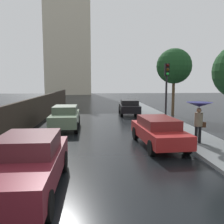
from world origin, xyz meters
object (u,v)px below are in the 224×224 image
object	(u,v)px
car_green_near_kerb	(65,117)
car_red_far_lane	(158,131)
car_maroon_behind_camera	(27,163)
street_tree_near	(174,66)
pedestrian_with_umbrella_near	(199,110)
traffic_light	(167,83)
car_black_far_ahead	(129,107)

from	to	relation	value
car_green_near_kerb	car_red_far_lane	bearing A→B (deg)	136.00
car_green_near_kerb	car_maroon_behind_camera	xyz separation A→B (m)	(0.03, -8.93, 0.01)
street_tree_near	car_green_near_kerb	bearing A→B (deg)	-147.07
car_green_near_kerb	car_maroon_behind_camera	world-z (taller)	car_maroon_behind_camera
car_green_near_kerb	car_red_far_lane	distance (m)	6.61
pedestrian_with_umbrella_near	traffic_light	size ratio (longest dim) A/B	0.49
pedestrian_with_umbrella_near	street_tree_near	bearing A→B (deg)	-107.98
car_green_near_kerb	car_red_far_lane	xyz separation A→B (m)	(4.86, -4.49, -0.06)
car_green_near_kerb	traffic_light	distance (m)	6.68
car_green_near_kerb	pedestrian_with_umbrella_near	distance (m)	8.23
traffic_light	street_tree_near	size ratio (longest dim) A/B	0.67
car_red_far_lane	traffic_light	world-z (taller)	traffic_light
car_maroon_behind_camera	traffic_light	xyz separation A→B (m)	(6.23, 8.01, 2.12)
car_green_near_kerb	street_tree_near	xyz separation A→B (m)	(8.88, 5.75, 3.58)
traffic_light	pedestrian_with_umbrella_near	bearing A→B (deg)	-83.37
traffic_light	car_green_near_kerb	bearing A→B (deg)	171.64
car_green_near_kerb	pedestrian_with_umbrella_near	world-z (taller)	pedestrian_with_umbrella_near
car_maroon_behind_camera	pedestrian_with_umbrella_near	xyz separation A→B (m)	(6.67, 4.24, 0.92)
car_red_far_lane	traffic_light	xyz separation A→B (m)	(1.40, 3.57, 2.19)
car_maroon_behind_camera	street_tree_near	size ratio (longest dim) A/B	0.76
car_green_near_kerb	traffic_light	bearing A→B (deg)	170.35
traffic_light	street_tree_near	xyz separation A→B (m)	(2.62, 6.67, 1.45)
car_green_near_kerb	traffic_light	world-z (taller)	traffic_light
car_black_far_ahead	traffic_light	xyz separation A→B (m)	(1.25, -7.26, 2.19)
car_maroon_behind_camera	car_red_far_lane	size ratio (longest dim) A/B	1.01
car_green_near_kerb	pedestrian_with_umbrella_near	size ratio (longest dim) A/B	2.17
car_red_far_lane	street_tree_near	bearing A→B (deg)	64.80
car_maroon_behind_camera	traffic_light	distance (m)	10.37
car_black_far_ahead	pedestrian_with_umbrella_near	distance (m)	11.21
street_tree_near	pedestrian_with_umbrella_near	bearing A→B (deg)	-101.80
car_maroon_behind_camera	street_tree_near	distance (m)	17.52
car_red_far_lane	car_green_near_kerb	bearing A→B (deg)	133.54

